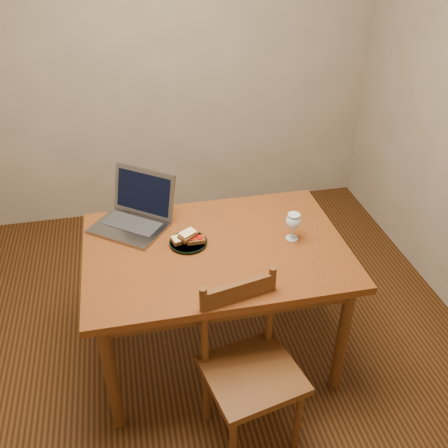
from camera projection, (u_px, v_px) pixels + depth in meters
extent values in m
cube|color=black|center=(202.00, 349.00, 2.92)|extent=(3.20, 3.20, 0.02)
cube|color=gray|center=(158.00, 48.00, 3.50)|extent=(3.20, 0.02, 2.60)
cube|color=#4B220C|center=(216.00, 250.00, 2.50)|extent=(1.30, 0.90, 0.04)
cylinder|color=#44240E|center=(111.00, 377.00, 2.30)|extent=(0.06, 0.06, 0.70)
cylinder|color=#44240E|center=(342.00, 339.00, 2.50)|extent=(0.06, 0.06, 0.70)
cylinder|color=#44240E|center=(108.00, 276.00, 2.91)|extent=(0.06, 0.06, 0.70)
cylinder|color=#44240E|center=(295.00, 252.00, 3.10)|extent=(0.06, 0.06, 0.70)
cube|color=#44240E|center=(252.00, 375.00, 2.23)|extent=(0.48, 0.46, 0.04)
cube|color=#44240E|center=(239.00, 294.00, 2.15)|extent=(0.33, 0.10, 0.12)
cylinder|color=black|center=(188.00, 243.00, 2.50)|extent=(0.19, 0.19, 0.02)
cube|color=slate|center=(129.00, 228.00, 2.61)|extent=(0.44, 0.42, 0.02)
cube|color=slate|center=(144.00, 192.00, 2.67)|extent=(0.34, 0.28, 0.25)
cube|color=black|center=(144.00, 192.00, 2.67)|extent=(0.29, 0.24, 0.20)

